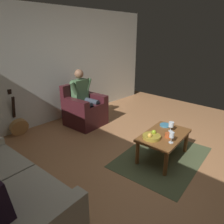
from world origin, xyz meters
TOP-DOWN VIEW (x-y plane):
  - ground_plane at (0.00, 0.00)m, footprint 6.66×6.66m
  - wall_back at (0.00, -2.80)m, footprint 5.78×0.06m
  - rug at (-0.18, -0.07)m, footprint 1.73×1.33m
  - armchair at (-0.16, -2.08)m, footprint 0.80×0.80m
  - person_seated at (-0.17, -2.05)m, footprint 0.62×0.61m
  - coffee_table at (-0.18, -0.07)m, footprint 0.98×0.66m
  - guitar at (1.11, -2.60)m, footprint 0.36×0.32m
  - wine_glass_near at (-0.36, -0.06)m, footprint 0.08×0.08m
  - wine_glass_far at (-0.01, 0.14)m, footprint 0.07×0.07m
  - fruit_bowl at (0.07, -0.15)m, footprint 0.28×0.28m
  - decorative_dish at (-0.48, -0.23)m, footprint 0.19×0.19m
  - candle_jar at (-0.13, 0.02)m, footprint 0.10×0.10m

SIDE VIEW (x-z plane):
  - ground_plane at x=0.00m, z-range 0.00..0.00m
  - rug at x=-0.18m, z-range 0.00..0.01m
  - guitar at x=1.11m, z-range -0.25..0.68m
  - armchair at x=-0.16m, z-range -0.12..0.79m
  - coffee_table at x=-0.18m, z-range 0.15..0.58m
  - decorative_dish at x=-0.48m, z-range 0.43..0.45m
  - fruit_bowl at x=0.07m, z-range 0.41..0.51m
  - candle_jar at x=-0.13m, z-range 0.43..0.50m
  - wine_glass_near at x=-0.36m, z-range 0.46..0.62m
  - wine_glass_far at x=-0.01m, z-range 0.46..0.63m
  - person_seated at x=-0.17m, z-range 0.05..1.28m
  - wall_back at x=0.00m, z-range 0.00..2.51m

